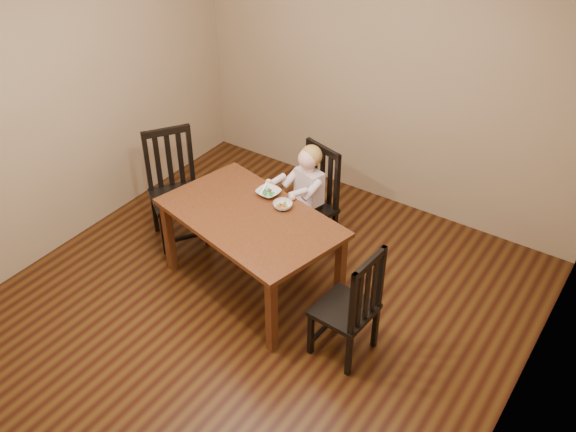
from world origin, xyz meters
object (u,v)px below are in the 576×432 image
Objects in this scene: toddler at (307,190)px; chair_child at (311,202)px; dining_table at (250,224)px; bowl_peas at (269,192)px; bowl_veg at (283,205)px; chair_left at (175,189)px; chair_right at (351,307)px.

chair_child is at bearing -90.00° from toddler.
bowl_peas is (-0.05, 0.32, 0.11)m from dining_table.
dining_table is at bearing -123.26° from bowl_veg.
bowl_veg is at bearing 125.62° from chair_left.
dining_table is 0.78m from chair_child.
bowl_veg reaches higher than bowl_peas.
chair_child is at bearing 95.69° from bowl_veg.
chair_right is at bearing -25.85° from bowl_peas.
chair_right is 6.15× the size of bowl_veg.
chair_left is (-1.10, -0.55, 0.03)m from chair_child.
toddler is 0.43m from bowl_peas.
chair_left is 5.56× the size of bowl_peas.
chair_left is 6.74× the size of bowl_veg.
bowl_veg is (-0.89, 0.44, 0.29)m from chair_right.
chair_left is at bearing 82.76° from chair_right.
toddler is at bearing 82.84° from dining_table.
bowl_peas is at bearing 131.36° from chair_left.
chair_left reaches higher than toddler.
chair_right is (1.05, -0.21, -0.18)m from dining_table.
toddler reaches higher than bowl_peas.
chair_right is at bearing 152.04° from toddler.
chair_right is 1.71× the size of toddler.
bowl_veg is at bearing -23.59° from bowl_peas.
toddler is at bearing 90.00° from chair_child.
toddler is (1.09, 0.51, 0.12)m from chair_left.
toddler is at bearing 69.88° from bowl_peas.
dining_table is 1.03m from chair_left.
chair_child is 0.94× the size of chair_left.
chair_child reaches higher than bowl_peas.
chair_right is 1.04m from bowl_veg.
bowl_veg reaches higher than dining_table.
toddler is 3.60× the size of bowl_veg.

